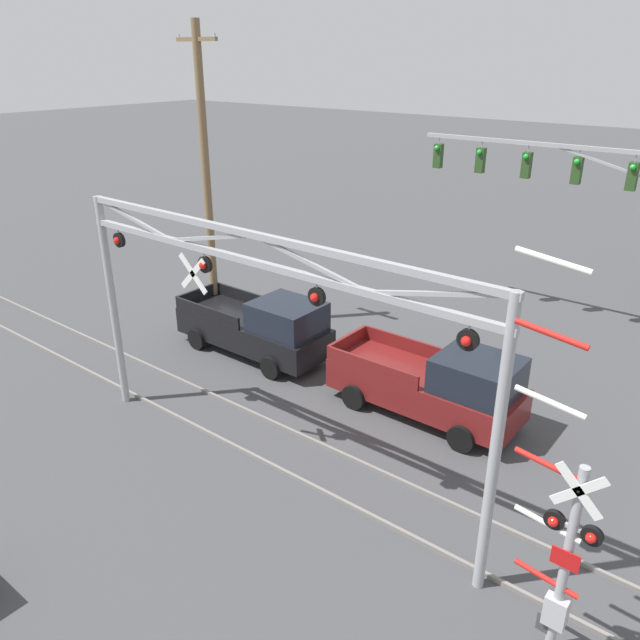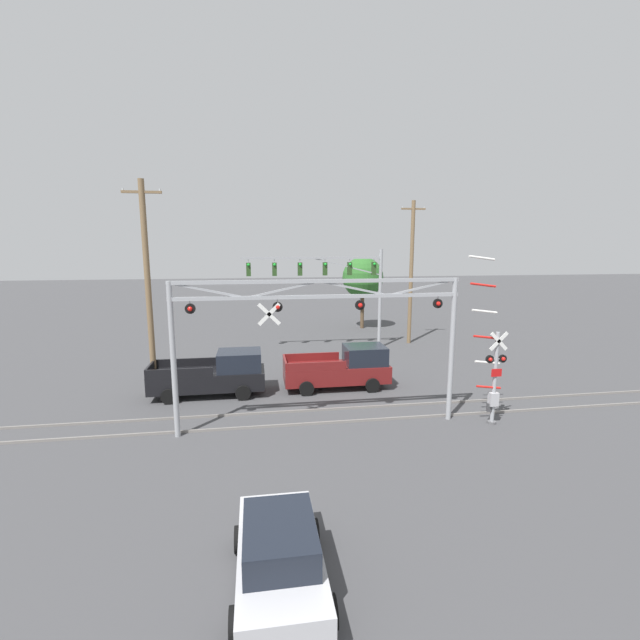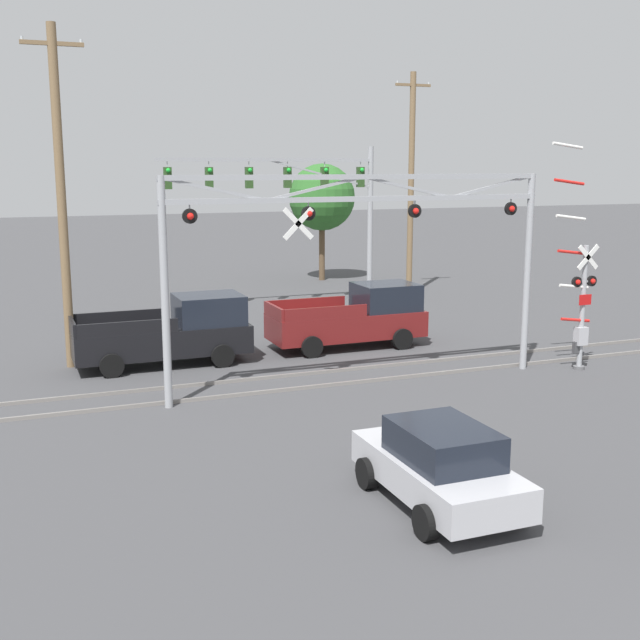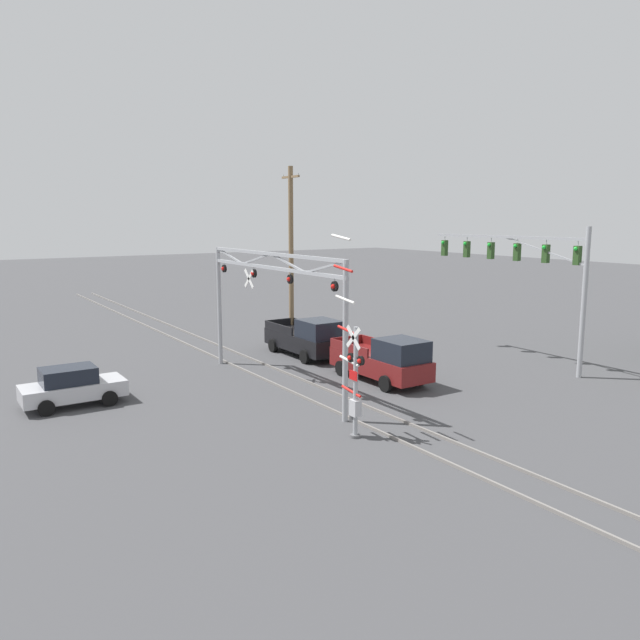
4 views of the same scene
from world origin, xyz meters
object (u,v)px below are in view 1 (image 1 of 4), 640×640
crossing_gantry (258,306)px  traffic_signal_span (605,195)px  pickup_truck_lead (436,385)px  pickup_truck_following (261,327)px  crossing_signal_mast (560,553)px  utility_pole_left (207,181)px

crossing_gantry → traffic_signal_span: bearing=75.3°
pickup_truck_lead → pickup_truck_following: (-6.40, -0.15, 0.00)m
traffic_signal_span → pickup_truck_lead: 9.24m
crossing_signal_mast → pickup_truck_lead: crossing_signal_mast is taller
traffic_signal_span → utility_pole_left: (-10.90, -7.52, 0.27)m
pickup_truck_lead → utility_pole_left: (-9.47, 0.69, 4.28)m
pickup_truck_following → crossing_signal_mast: bearing=-24.9°
pickup_truck_following → utility_pole_left: size_ratio=0.53×
crossing_signal_mast → pickup_truck_following: size_ratio=1.26×
crossing_signal_mast → utility_pole_left: (-14.51, 6.14, 3.13)m
crossing_gantry → crossing_signal_mast: 7.36m
crossing_gantry → crossing_signal_mast: size_ratio=1.63×
crossing_gantry → pickup_truck_lead: 6.12m
crossing_gantry → utility_pole_left: 9.32m
traffic_signal_span → utility_pole_left: bearing=-145.4°
pickup_truck_lead → pickup_truck_following: 6.40m
traffic_signal_span → pickup_truck_following: 12.13m
traffic_signal_span → pickup_truck_following: (-7.83, -8.35, -4.00)m
crossing_gantry → traffic_signal_span: (3.40, 12.96, 0.69)m
crossing_gantry → traffic_signal_span: traffic_signal_span is taller
pickup_truck_following → utility_pole_left: bearing=164.9°
crossing_gantry → traffic_signal_span: 13.41m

